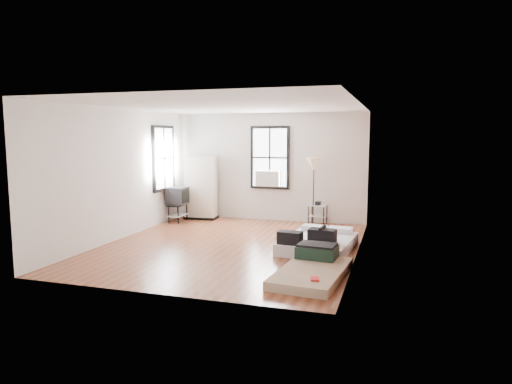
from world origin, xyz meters
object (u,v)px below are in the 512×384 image
(side_table, at_px, (318,209))
(mattress_main, at_px, (318,242))
(tv_stand, at_px, (178,197))
(mattress_bare, at_px, (313,268))
(floor_lamp, at_px, (314,167))
(wardrobe, at_px, (201,188))

(side_table, bearing_deg, mattress_main, -80.39)
(mattress_main, height_order, tv_stand, tv_stand)
(mattress_bare, height_order, tv_stand, tv_stand)
(side_table, distance_m, tv_stand, 3.60)
(side_table, relative_size, floor_lamp, 0.35)
(mattress_main, relative_size, side_table, 3.12)
(side_table, bearing_deg, mattress_bare, -81.43)
(mattress_bare, relative_size, tv_stand, 2.09)
(floor_lamp, bearing_deg, mattress_bare, -79.86)
(mattress_main, relative_size, floor_lamp, 1.09)
(wardrobe, bearing_deg, mattress_main, -39.28)
(wardrobe, distance_m, tv_stand, 0.74)
(wardrobe, distance_m, floor_lamp, 3.10)
(mattress_main, bearing_deg, wardrobe, 150.95)
(wardrobe, xyz_separation_m, side_table, (3.14, 0.07, -0.45))
(side_table, height_order, floor_lamp, floor_lamp)
(mattress_main, relative_size, tv_stand, 2.03)
(mattress_bare, bearing_deg, wardrobe, 138.12)
(floor_lamp, bearing_deg, mattress_main, -77.77)
(floor_lamp, height_order, tv_stand, floor_lamp)
(floor_lamp, relative_size, tv_stand, 1.87)
(side_table, bearing_deg, tv_stand, -169.24)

